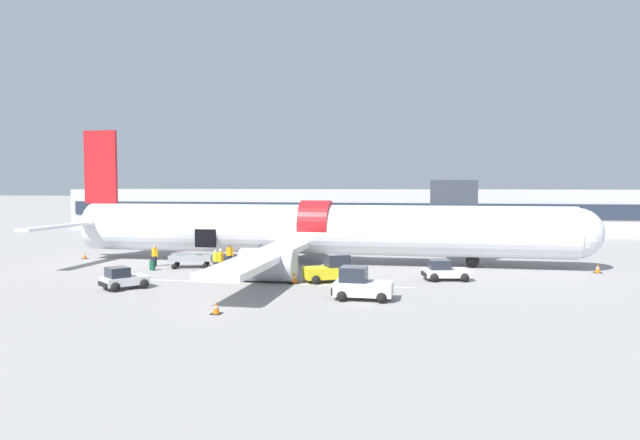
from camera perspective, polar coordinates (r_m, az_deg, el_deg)
The scene contains 19 objects.
ground_plane at distance 40.40m, azimuth -4.12°, elevation -5.11°, with size 500.00×500.00×0.00m, color gray.
apron_marking_line at distance 35.60m, azimuth -6.01°, elevation -6.29°, with size 18.80×0.54×0.01m.
terminal_strip at distance 75.78m, azimuth 2.97°, elevation 1.00°, with size 74.56×11.44×5.45m.
jet_bridge_stub at distance 49.93m, azimuth 12.99°, elevation 1.92°, with size 3.58×11.92×6.43m.
airplane at distance 44.09m, azimuth -0.99°, elevation -1.02°, with size 41.81×34.83×10.54m.
baggage_tug_lead at distance 35.84m, azimuth 1.11°, elevation -5.03°, with size 3.47×2.75×1.71m.
baggage_tug_mid at distance 35.33m, azimuth -19.10°, elevation -5.62°, with size 2.72×2.89×1.30m.
baggage_tug_rear at distance 37.27m, azimuth 12.34°, elevation -5.01°, with size 3.15×2.39×1.31m.
baggage_tug_spare at distance 30.42m, azimuth 4.09°, elevation -6.55°, with size 3.19×2.11×1.74m.
baggage_cart_loading at distance 42.92m, azimuth -12.64°, elevation -3.99°, with size 4.07×2.36×0.99m.
ground_crew_loader_a at distance 40.53m, azimuth -10.43°, elevation -3.98°, with size 0.49×0.49×1.53m.
ground_crew_loader_b at distance 39.43m, azimuth -9.92°, elevation -4.03°, with size 0.52×0.59×1.74m.
ground_crew_driver at distance 43.24m, azimuth -9.02°, elevation -3.44°, with size 0.56×0.45×1.62m.
ground_crew_supervisor at distance 44.19m, azimuth -16.19°, elevation -3.41°, with size 0.55×0.43×1.58m.
suitcase_on_tarmac_upright at distance 42.28m, azimuth -16.42°, elevation -4.37°, with size 0.49×0.39×0.82m.
safety_cone_nose at distance 43.86m, azimuth 26.02°, elevation -4.41°, with size 0.53×0.53×0.61m.
safety_cone_engine_left at distance 27.52m, azimuth -10.35°, elevation -8.65°, with size 0.50×0.50×0.62m.
safety_cone_wingtip at distance 35.24m, azimuth -2.60°, elevation -5.82°, with size 0.59×0.59×0.73m.
safety_cone_tail at distance 50.74m, azimuth -22.47°, elevation -3.32°, with size 0.46×0.46×0.55m.
Camera 1 is at (10.30, -38.59, 6.06)m, focal length 32.00 mm.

